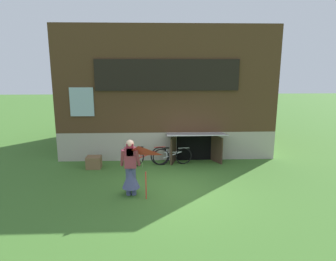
{
  "coord_description": "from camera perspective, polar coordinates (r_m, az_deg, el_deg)",
  "views": [
    {
      "loc": [
        -0.45,
        -8.67,
        3.82
      ],
      "look_at": [
        -0.05,
        1.1,
        1.65
      ],
      "focal_mm": 32.42,
      "sensor_mm": 36.0,
      "label": 1
    }
  ],
  "objects": [
    {
      "name": "ground_plane",
      "position": [
        9.49,
        0.57,
        -11.23
      ],
      "size": [
        60.0,
        60.0,
        0.0
      ],
      "primitive_type": "plane",
      "color": "#3D6B28"
    },
    {
      "name": "log_house",
      "position": [
        14.51,
        -0.58,
        7.83
      ],
      "size": [
        8.7,
        6.67,
        5.27
      ],
      "color": "#ADA393",
      "rests_on": "ground_plane"
    },
    {
      "name": "person",
      "position": [
        9.01,
        -7.03,
        -7.77
      ],
      "size": [
        0.61,
        0.53,
        1.69
      ],
      "rotation": [
        0.0,
        0.0,
        -0.27
      ],
      "color": "#474C75",
      "rests_on": "ground_plane"
    },
    {
      "name": "kite",
      "position": [
        8.31,
        -5.5,
        -5.35
      ],
      "size": [
        0.91,
        0.95,
        1.52
      ],
      "color": "red",
      "rests_on": "ground_plane"
    },
    {
      "name": "bicycle_silver",
      "position": [
        11.68,
        0.81,
        -4.82
      ],
      "size": [
        1.52,
        0.2,
        0.7
      ],
      "rotation": [
        0.0,
        0.0,
        0.1
      ],
      "color": "black",
      "rests_on": "ground_plane"
    },
    {
      "name": "bicycle_red",
      "position": [
        11.57,
        -3.93,
        -4.86
      ],
      "size": [
        1.66,
        0.34,
        0.76
      ],
      "rotation": [
        0.0,
        0.0,
        0.18
      ],
      "color": "black",
      "rests_on": "ground_plane"
    },
    {
      "name": "wooden_crate",
      "position": [
        11.67,
        -13.76,
        -5.81
      ],
      "size": [
        0.54,
        0.46,
        0.45
      ],
      "primitive_type": "cube",
      "color": "brown",
      "rests_on": "ground_plane"
    }
  ]
}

